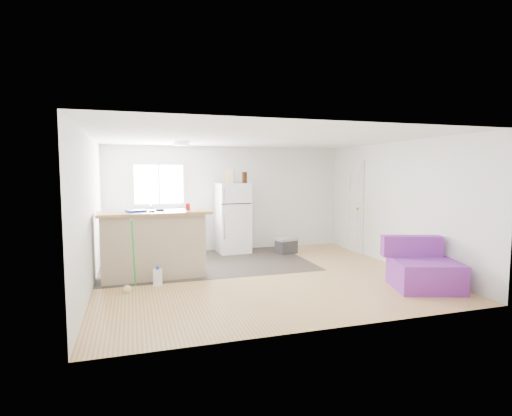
{
  "coord_description": "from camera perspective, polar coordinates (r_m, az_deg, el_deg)",
  "views": [
    {
      "loc": [
        -2.12,
        -6.55,
        1.83
      ],
      "look_at": [
        0.14,
        0.7,
        1.14
      ],
      "focal_mm": 28.0,
      "sensor_mm": 36.0,
      "label": 1
    }
  ],
  "objects": [
    {
      "name": "bottle_left",
      "position": [
        8.95,
        -1.79,
        4.37
      ],
      "size": [
        0.08,
        0.08,
        0.25
      ],
      "primitive_type": "cylinder",
      "rotation": [
        0.0,
        0.0,
        -0.1
      ],
      "color": "#351C09",
      "rests_on": "refrigerator"
    },
    {
      "name": "purple_seat",
      "position": [
        6.88,
        22.71,
        -8.15
      ],
      "size": [
        1.19,
        1.17,
        0.79
      ],
      "rotation": [
        0.0,
        0.0,
        -0.32
      ],
      "color": "purple",
      "rests_on": "floor"
    },
    {
      "name": "room",
      "position": [
        6.91,
        0.66,
        -0.01
      ],
      "size": [
        5.51,
        5.01,
        2.41
      ],
      "color": "#A67E45",
      "rests_on": "ground"
    },
    {
      "name": "red_cup",
      "position": [
        7.14,
        -9.72,
        0.17
      ],
      "size": [
        0.09,
        0.09,
        0.12
      ],
      "primitive_type": "cylinder",
      "rotation": [
        0.0,
        0.0,
        0.09
      ],
      "color": "red",
      "rests_on": "peninsula"
    },
    {
      "name": "blue_tray",
      "position": [
        7.02,
        -16.77,
        -0.41
      ],
      "size": [
        0.36,
        0.32,
        0.04
      ],
      "primitive_type": "cube",
      "rotation": [
        0.0,
        0.0,
        0.42
      ],
      "color": "#142DC0",
      "rests_on": "peninsula"
    },
    {
      "name": "cleaner_jug",
      "position": [
        6.71,
        -13.86,
        -9.55
      ],
      "size": [
        0.15,
        0.11,
        0.31
      ],
      "rotation": [
        0.0,
        0.0,
        -0.07
      ],
      "color": "white",
      "rests_on": "floor"
    },
    {
      "name": "kitchen_cabinets",
      "position": [
        8.85,
        -14.62,
        -3.84
      ],
      "size": [
        2.08,
        0.81,
        1.18
      ],
      "rotation": [
        0.0,
        0.0,
        -0.09
      ],
      "color": "white",
      "rests_on": "floor"
    },
    {
      "name": "tool_b",
      "position": [
        6.93,
        -14.7,
        -0.47
      ],
      "size": [
        0.11,
        0.07,
        0.03
      ],
      "primitive_type": "cube",
      "rotation": [
        0.0,
        0.0,
        0.36
      ],
      "color": "black",
      "rests_on": "peninsula"
    },
    {
      "name": "refrigerator",
      "position": [
        9.03,
        -3.31,
        -1.42
      ],
      "size": [
        0.73,
        0.7,
        1.57
      ],
      "rotation": [
        0.0,
        0.0,
        0.06
      ],
      "color": "white",
      "rests_on": "floor"
    },
    {
      "name": "cooler",
      "position": [
        9.01,
        4.35,
        -5.34
      ],
      "size": [
        0.53,
        0.43,
        0.35
      ],
      "rotation": [
        0.0,
        0.0,
        0.29
      ],
      "color": "#303032",
      "rests_on": "floor"
    },
    {
      "name": "window",
      "position": [
        9.06,
        -13.69,
        3.31
      ],
      "size": [
        1.18,
        0.06,
        0.98
      ],
      "color": "white",
      "rests_on": "back_wall"
    },
    {
      "name": "cardboard_box",
      "position": [
        8.89,
        -3.81,
        4.52
      ],
      "size": [
        0.22,
        0.17,
        0.3
      ],
      "primitive_type": "cube",
      "rotation": [
        0.0,
        0.0,
        -0.42
      ],
      "color": "tan",
      "rests_on": "refrigerator"
    },
    {
      "name": "ceiling_fixture",
      "position": [
        7.82,
        -10.62,
        9.02
      ],
      "size": [
        0.3,
        0.3,
        0.07
      ],
      "primitive_type": "cylinder",
      "color": "white",
      "rests_on": "ceiling"
    },
    {
      "name": "bottle_right",
      "position": [
        9.0,
        -1.5,
        4.38
      ],
      "size": [
        0.07,
        0.07,
        0.25
      ],
      "primitive_type": "cylinder",
      "rotation": [
        0.0,
        0.0,
        -0.02
      ],
      "color": "#351C09",
      "rests_on": "refrigerator"
    },
    {
      "name": "interior_door",
      "position": [
        9.47,
        13.55,
        0.16
      ],
      "size": [
        0.11,
        0.92,
        2.1
      ],
      "color": "white",
      "rests_on": "right_wall"
    },
    {
      "name": "tool_a",
      "position": [
        7.12,
        -13.54,
        -0.28
      ],
      "size": [
        0.15,
        0.1,
        0.03
      ],
      "primitive_type": "cube",
      "rotation": [
        0.0,
        0.0,
        -0.37
      ],
      "color": "black",
      "rests_on": "peninsula"
    },
    {
      "name": "vinyl_zone",
      "position": [
        8.13,
        -7.02,
        -7.8
      ],
      "size": [
        4.05,
        2.5,
        0.0
      ],
      "primitive_type": "cube",
      "color": "#312A25",
      "rests_on": "floor"
    },
    {
      "name": "peninsula",
      "position": [
        7.12,
        -14.43,
        -5.04
      ],
      "size": [
        1.9,
        0.79,
        1.15
      ],
      "rotation": [
        0.0,
        0.0,
        0.04
      ],
      "color": "tan",
      "rests_on": "floor"
    },
    {
      "name": "mop",
      "position": [
        6.46,
        -17.63,
        -9.35
      ],
      "size": [
        0.2,
        0.32,
        1.13
      ],
      "rotation": [
        0.0,
        0.0,
        -0.12
      ],
      "color": "green",
      "rests_on": "floor"
    }
  ]
}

